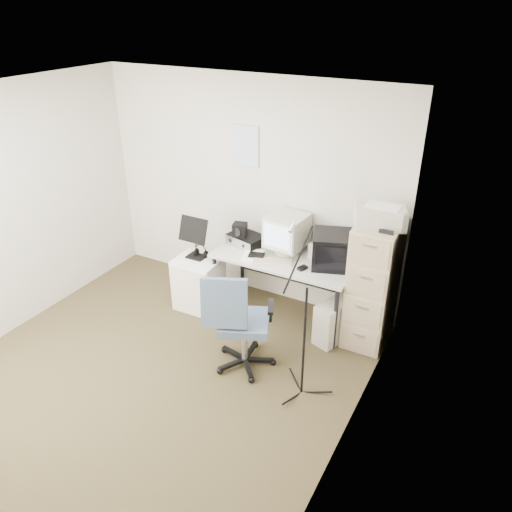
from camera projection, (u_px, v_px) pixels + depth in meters
The scene contains 23 objects.
floor at pixel (158, 373), 4.74m from camera, with size 3.60×3.60×0.01m, color #302A18.
ceiling at pixel (126, 102), 3.57m from camera, with size 3.60×3.60×0.01m, color white.
wall_back at pixel (249, 190), 5.56m from camera, with size 3.60×0.02×2.50m, color beige.
wall_left at pixel (1, 216), 4.91m from camera, with size 0.02×3.60×2.50m, color beige.
wall_right at pixel (351, 314), 3.40m from camera, with size 0.02×3.60×2.50m, color beige.
wall_calendar at pixel (246, 146), 5.32m from camera, with size 0.30×0.02×0.44m, color white.
filing_cabinet at pixel (373, 284), 4.92m from camera, with size 0.40×0.60×1.30m, color tan.
printer at pixel (380, 217), 4.54m from camera, with size 0.45×0.31×0.17m, color #B4B2A7.
desk at pixel (284, 286), 5.43m from camera, with size 1.50×0.70×0.73m, color #A2A19F.
crt_monitor at pixel (287, 234), 5.27m from camera, with size 0.38×0.40×0.42m, color #B4B2A7.
crt_tv at pixel (332, 249), 5.03m from camera, with size 0.38×0.40×0.35m, color black.
desk_speaker at pixel (314, 251), 5.20m from camera, with size 0.09×0.09×0.17m, color beige.
keyboard at pixel (272, 262), 5.13m from camera, with size 0.40×0.14×0.02m, color #B4B2A7.
mouse at pixel (302, 268), 5.01m from camera, with size 0.06×0.10×0.03m, color black.
radio_receiver at pixel (246, 239), 5.51m from camera, with size 0.39×0.28×0.11m, color black.
radio_speaker at pixel (240, 230), 5.43m from camera, with size 0.15×0.14×0.15m, color black.
papers at pixel (253, 255), 5.27m from camera, with size 0.20×0.28×0.02m, color white.
pc_tower at pixel (336, 320), 5.11m from camera, with size 0.21×0.48×0.45m, color #B4B2A7.
office_chair at pixel (244, 321), 4.61m from camera, with size 0.59×0.59×1.02m, color slate.
side_cart at pixel (199, 284), 5.60m from camera, with size 0.49×0.39×0.61m, color silver.
music_stand at pixel (195, 237), 5.39m from camera, with size 0.33×0.18×0.49m, color black.
headphones at pixel (201, 253), 5.50m from camera, with size 0.16×0.16×0.03m, color black.
mic_stand at pixel (305, 327), 4.17m from camera, with size 0.02×0.02×1.43m, color black.
Camera 1 is at (2.57, -2.79, 3.18)m, focal length 35.00 mm.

